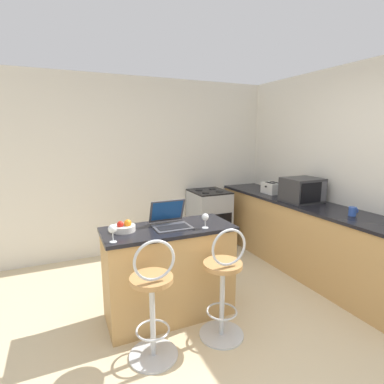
{
  "coord_description": "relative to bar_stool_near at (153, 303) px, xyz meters",
  "views": [
    {
      "loc": [
        -1.2,
        -1.78,
        1.79
      ],
      "look_at": [
        0.42,
        1.84,
        1.01
      ],
      "focal_mm": 28.0,
      "sensor_mm": 36.0,
      "label": 1
    }
  ],
  "objects": [
    {
      "name": "ground_plane",
      "position": [
        0.62,
        -0.29,
        -0.49
      ],
      "size": [
        20.0,
        20.0,
        0.0
      ],
      "primitive_type": "plane",
      "color": "beige"
    },
    {
      "name": "wall_back",
      "position": [
        0.62,
        2.35,
        0.81
      ],
      "size": [
        12.0,
        0.06,
        2.6
      ],
      "color": "silver",
      "rests_on": "ground_plane"
    },
    {
      "name": "breakfast_bar",
      "position": [
        0.32,
        0.51,
        -0.03
      ],
      "size": [
        1.24,
        0.55,
        0.91
      ],
      "color": "tan",
      "rests_on": "ground_plane"
    },
    {
      "name": "counter_right",
      "position": [
        2.3,
        0.77,
        -0.03
      ],
      "size": [
        0.63,
        3.14,
        0.91
      ],
      "color": "tan",
      "rests_on": "ground_plane"
    },
    {
      "name": "bar_stool_near",
      "position": [
        0.0,
        0.0,
        0.0
      ],
      "size": [
        0.4,
        0.4,
        1.03
      ],
      "color": "silver",
      "rests_on": "ground_plane"
    },
    {
      "name": "bar_stool_far",
      "position": [
        0.64,
        0.0,
        0.0
      ],
      "size": [
        0.4,
        0.4,
        1.03
      ],
      "color": "silver",
      "rests_on": "ground_plane"
    },
    {
      "name": "laptop",
      "position": [
        0.35,
        0.55,
        0.49
      ],
      "size": [
        0.35,
        0.33,
        0.25
      ],
      "color": "#47474C",
      "rests_on": "breakfast_bar"
    },
    {
      "name": "microwave",
      "position": [
        2.28,
        0.83,
        0.58
      ],
      "size": [
        0.46,
        0.4,
        0.31
      ],
      "color": "#2D2D30",
      "rests_on": "counter_right"
    },
    {
      "name": "toaster",
      "position": [
        2.29,
        1.44,
        0.51
      ],
      "size": [
        0.25,
        0.27,
        0.16
      ],
      "color": "silver",
      "rests_on": "counter_right"
    },
    {
      "name": "stove_range",
      "position": [
        1.53,
        2.0,
        -0.03
      ],
      "size": [
        0.54,
        0.61,
        0.92
      ],
      "color": "#9EA3A8",
      "rests_on": "ground_plane"
    },
    {
      "name": "fruit_bowl",
      "position": [
        -0.09,
        0.56,
        0.47
      ],
      "size": [
        0.21,
        0.21,
        0.11
      ],
      "color": "silver",
      "rests_on": "breakfast_bar"
    },
    {
      "name": "storage_jar",
      "position": [
        2.46,
        1.19,
        0.54
      ],
      "size": [
        0.11,
        0.11,
        0.22
      ],
      "color": "silver",
      "rests_on": "counter_right"
    },
    {
      "name": "wine_glass_short",
      "position": [
        0.63,
        0.35,
        0.53
      ],
      "size": [
        0.07,
        0.07,
        0.14
      ],
      "color": "silver",
      "rests_on": "breakfast_bar"
    },
    {
      "name": "mug_blue",
      "position": [
        2.28,
        0.08,
        0.48
      ],
      "size": [
        0.1,
        0.08,
        0.1
      ],
      "color": "#2D51AD",
      "rests_on": "counter_right"
    },
    {
      "name": "wine_glass_tall",
      "position": [
        -0.23,
        0.32,
        0.54
      ],
      "size": [
        0.07,
        0.07,
        0.15
      ],
      "color": "silver",
      "rests_on": "breakfast_bar"
    }
  ]
}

